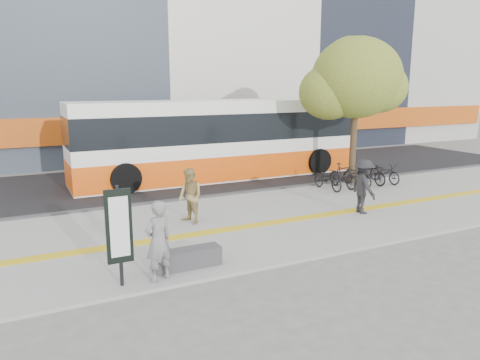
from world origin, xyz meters
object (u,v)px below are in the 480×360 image
bus (219,141)px  seated_woman (158,241)px  street_tree (354,80)px  pedestrian_dark (364,186)px  bench (187,258)px  signboard (119,228)px  pedestrian_tan (190,196)px

bus → seated_woman: (-5.90, -10.10, -0.75)m
street_tree → seated_woman: street_tree is taller
seated_woman → pedestrian_dark: pedestrian_dark is taller
bench → signboard: 1.94m
signboard → street_tree: (11.38, 6.33, 3.15)m
bus → seated_woman: bus is taller
bus → pedestrian_tan: size_ratio=7.76×
bench → pedestrian_dark: size_ratio=0.88×
pedestrian_dark → seated_woman: bearing=114.4°
bench → seated_woman: 1.12m
bus → seated_woman: 11.72m
seated_woman → pedestrian_tan: (2.11, 3.72, -0.04)m
bus → pedestrian_dark: bus is taller
street_tree → pedestrian_tan: bearing=-162.3°
pedestrian_tan → street_tree: bearing=91.4°
bench → pedestrian_tan: bearing=68.5°
bench → signboard: size_ratio=0.73×
bench → pedestrian_tan: (1.31, 3.32, 0.64)m
pedestrian_tan → pedestrian_dark: bearing=58.9°
street_tree → pedestrian_dark: street_tree is taller
seated_woman → pedestrian_tan: size_ratio=1.05×
bench → street_tree: bearing=31.6°
seated_woman → street_tree: bearing=-168.0°
signboard → pedestrian_dark: (8.49, 2.15, -0.37)m
seated_woman → signboard: bearing=-26.0°
signboard → bus: bus is taller
bench → seated_woman: (-0.80, -0.40, 0.68)m
seated_woman → bench: bearing=-172.6°
pedestrian_tan → pedestrian_dark: (5.58, -1.47, 0.05)m
signboard → pedestrian_tan: size_ratio=1.28×
street_tree → bus: (-4.68, 3.68, -2.78)m
bus → bench: bearing=-117.7°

